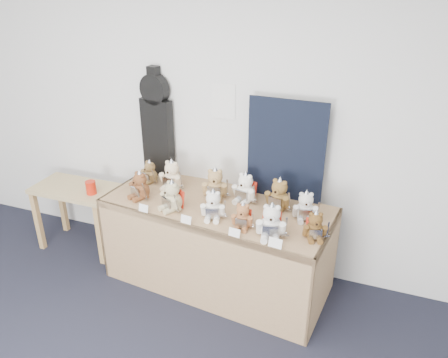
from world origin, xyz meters
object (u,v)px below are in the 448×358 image
at_px(guitar_case, 157,124).
at_px(teddy_back_left, 172,176).
at_px(side_table, 77,198).
at_px(teddy_back_centre_left, 215,185).
at_px(teddy_front_end, 315,227).
at_px(teddy_back_centre_right, 245,189).
at_px(teddy_front_far_right, 271,223).
at_px(teddy_back_right, 279,196).
at_px(display_table, 213,226).
at_px(teddy_front_left, 172,197).
at_px(teddy_front_far_left, 140,186).
at_px(teddy_front_centre, 213,206).
at_px(teddy_back_far_left, 150,173).
at_px(teddy_back_end, 305,207).
at_px(teddy_front_right, 243,217).
at_px(red_cup, 91,188).

xyz_separation_m(guitar_case, teddy_back_left, (0.24, -0.23, -0.38)).
height_order(side_table, teddy_back_centre_left, teddy_back_centre_left).
bearing_deg(teddy_front_end, teddy_back_centre_right, 133.40).
distance_m(teddy_front_far_right, teddy_back_right, 0.42).
height_order(display_table, teddy_front_left, teddy_front_left).
height_order(teddy_front_far_left, teddy_back_centre_right, teddy_back_centre_right).
relative_size(display_table, teddy_back_left, 6.68).
xyz_separation_m(side_table, teddy_back_right, (1.97, 0.06, 0.36)).
distance_m(teddy_front_centre, teddy_back_far_left, 0.87).
xyz_separation_m(display_table, teddy_back_end, (0.73, 0.09, 0.27)).
bearing_deg(teddy_front_centre, teddy_back_left, 133.25).
distance_m(display_table, teddy_front_far_left, 0.70).
bearing_deg(teddy_back_centre_right, teddy_back_left, -167.80).
xyz_separation_m(display_table, teddy_front_right, (0.32, -0.19, 0.26)).
bearing_deg(teddy_back_centre_right, teddy_front_left, -133.86).
relative_size(teddy_back_right, teddy_back_far_left, 1.28).
distance_m(guitar_case, teddy_back_far_left, 0.44).
xyz_separation_m(teddy_front_centre, teddy_front_right, (0.26, -0.05, -0.01)).
xyz_separation_m(teddy_front_left, teddy_back_centre_right, (0.50, 0.33, 0.00)).
distance_m(teddy_front_left, teddy_back_left, 0.38).
relative_size(teddy_front_right, teddy_back_centre_right, 0.79).
relative_size(teddy_front_centre, teddy_front_right, 1.16).
relative_size(teddy_back_left, teddy_back_far_left, 1.27).
distance_m(teddy_back_end, teddy_back_far_left, 1.45).
bearing_deg(teddy_front_right, teddy_front_far_left, 167.46).
relative_size(teddy_front_end, teddy_back_far_left, 1.04).
bearing_deg(teddy_front_end, side_table, 155.67).
xyz_separation_m(teddy_front_left, teddy_back_end, (1.03, 0.22, -0.00)).
bearing_deg(display_table, teddy_back_centre_right, 51.01).
bearing_deg(teddy_front_centre, teddy_back_centre_left, 95.78).
height_order(teddy_front_right, teddy_back_end, teddy_back_end).
xyz_separation_m(teddy_back_centre_left, teddy_back_end, (0.78, -0.09, -0.01)).
bearing_deg(teddy_front_centre, teddy_back_right, 22.78).
bearing_deg(teddy_front_left, teddy_back_centre_left, 80.36).
relative_size(red_cup, teddy_front_left, 0.45).
relative_size(guitar_case, teddy_front_centre, 3.82).
bearing_deg(teddy_front_far_left, display_table, 26.42).
distance_m(guitar_case, teddy_back_centre_right, 1.02).
distance_m(teddy_back_left, teddy_back_end, 1.21).
height_order(display_table, teddy_front_centre, teddy_front_centre).
bearing_deg(red_cup, teddy_back_centre_left, 5.79).
bearing_deg(teddy_back_centre_left, teddy_back_left, 163.44).
height_order(teddy_front_left, teddy_back_far_left, teddy_front_left).
xyz_separation_m(teddy_front_far_left, teddy_back_centre_right, (0.85, 0.25, 0.01)).
bearing_deg(teddy_back_left, guitar_case, 140.49).
height_order(red_cup, teddy_back_end, teddy_back_end).
xyz_separation_m(side_table, guitar_case, (0.76, 0.32, 0.74)).
distance_m(display_table, side_table, 1.48).
bearing_deg(teddy_back_right, teddy_back_left, -168.66).
xyz_separation_m(teddy_front_left, teddy_front_far_right, (0.85, -0.11, 0.01)).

